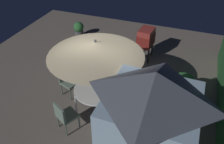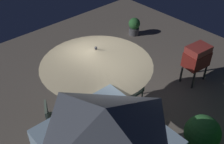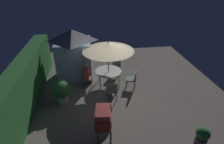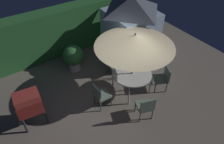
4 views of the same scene
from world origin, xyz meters
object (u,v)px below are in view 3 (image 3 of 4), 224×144
patio_table (108,72)px  potted_plant_by_shed (202,136)px  chair_far_side (112,90)px  garden_shed (74,53)px  bbq_grill (103,118)px  chair_toward_house (116,66)px  potted_plant_by_grill (61,90)px  patio_umbrella (108,47)px  chair_near_shed (85,77)px  chair_toward_hedge (133,78)px  person_in_red (86,72)px

patio_table → potted_plant_by_shed: bearing=-146.5°
chair_far_side → garden_shed: bearing=34.4°
bbq_grill → chair_toward_house: 4.33m
patio_table → potted_plant_by_grill: size_ratio=1.22×
patio_table → chair_far_side: (-1.25, 0.00, -0.21)m
chair_toward_house → potted_plant_by_shed: (-4.90, -2.10, -0.17)m
patio_umbrella → chair_toward_house: (0.95, -0.51, -1.53)m
patio_table → patio_umbrella: size_ratio=0.54×
patio_umbrella → potted_plant_by_shed: (-3.95, -2.61, -1.69)m
chair_near_shed → chair_toward_house: (0.94, -1.68, 0.00)m
chair_toward_hedge → chair_near_shed: bearing=80.4°
chair_near_shed → chair_toward_hedge: same height
patio_umbrella → potted_plant_by_grill: bearing=117.1°
potted_plant_by_shed → chair_toward_house: bearing=23.2°
patio_table → person_in_red: person_in_red is taller
patio_umbrella → potted_plant_by_shed: size_ratio=3.55×
garden_shed → bbq_grill: 4.58m
potted_plant_by_grill → chair_toward_hedge: bearing=-77.7°
bbq_grill → person_in_red: 3.29m
patio_table → chair_toward_house: chair_toward_house is taller
patio_umbrella → chair_toward_hedge: (-0.38, -1.16, -1.53)m
garden_shed → person_in_red: 1.42m
chair_far_side → potted_plant_by_grill: (0.15, 2.15, 0.09)m
bbq_grill → potted_plant_by_shed: bbq_grill is taller
patio_umbrella → bbq_grill: size_ratio=2.00×
patio_umbrella → chair_near_shed: patio_umbrella is taller
chair_far_side → chair_toward_hedge: (0.87, -1.16, 0.00)m
patio_umbrella → bbq_grill: (-3.23, 0.55, -1.20)m
patio_table → chair_toward_house: 1.10m
garden_shed → patio_table: size_ratio=1.99×
potted_plant_by_shed → garden_shed: bearing=39.8°
patio_table → chair_toward_house: bearing=-28.2°
bbq_grill → potted_plant_by_grill: size_ratio=1.13×
chair_near_shed → chair_toward_hedge: (-0.39, -2.33, 0.00)m
patio_umbrella → potted_plant_by_shed: patio_umbrella is taller
chair_near_shed → potted_plant_by_shed: 5.48m
chair_far_side → potted_plant_by_shed: size_ratio=1.33×
patio_table → chair_toward_house: (0.95, -0.51, -0.21)m
patio_umbrella → bbq_grill: 3.49m
chair_far_side → potted_plant_by_shed: (-2.70, -2.62, -0.17)m
patio_umbrella → chair_far_side: 1.97m
patio_table → patio_umbrella: 1.32m
chair_toward_hedge → chair_far_side: bearing=126.8°
potted_plant_by_shed → potted_plant_by_grill: bearing=59.1°
chair_toward_house → person_in_red: 1.87m
chair_near_shed → chair_far_side: 1.72m
bbq_grill → person_in_red: (3.24, 0.54, -0.06)m
chair_toward_hedge → chair_toward_house: (1.33, 0.64, 0.00)m
chair_far_side → person_in_red: person_in_red is taller
chair_toward_hedge → person_in_red: person_in_red is taller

